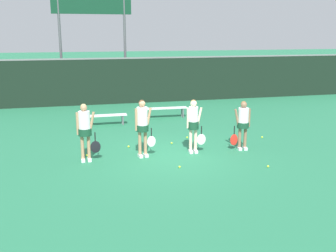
% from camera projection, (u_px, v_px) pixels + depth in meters
% --- Properties ---
extents(ground_plane, '(140.00, 140.00, 0.00)m').
position_uv_depth(ground_plane, '(167.00, 154.00, 12.57)').
color(ground_plane, '#26724C').
extents(fence_windscreen, '(60.00, 0.08, 2.50)m').
position_uv_depth(fence_windscreen, '(124.00, 81.00, 21.27)').
color(fence_windscreen, black).
rests_on(fence_windscreen, ground_plane).
extents(scoreboard, '(4.27, 0.15, 6.03)m').
position_uv_depth(scoreboard, '(92.00, 14.00, 21.22)').
color(scoreboard, '#515156').
rests_on(scoreboard, ground_plane).
extents(bench_courtside, '(1.95, 0.37, 0.45)m').
position_uv_depth(bench_courtside, '(103.00, 116.00, 16.37)').
color(bench_courtside, silver).
rests_on(bench_courtside, ground_plane).
extents(bench_far, '(2.15, 0.44, 0.48)m').
position_uv_depth(bench_far, '(164.00, 109.00, 17.80)').
color(bench_far, silver).
rests_on(bench_far, ground_plane).
extents(player_0, '(0.69, 0.40, 1.76)m').
position_uv_depth(player_0, '(85.00, 128.00, 11.68)').
color(player_0, tan).
rests_on(player_0, ground_plane).
extents(player_1, '(0.65, 0.38, 1.81)m').
position_uv_depth(player_1, '(142.00, 123.00, 12.09)').
color(player_1, tan).
rests_on(player_1, ground_plane).
extents(player_2, '(0.63, 0.34, 1.74)m').
position_uv_depth(player_2, '(194.00, 122.00, 12.52)').
color(player_2, beige).
rests_on(player_2, ground_plane).
extents(player_3, '(0.66, 0.39, 1.63)m').
position_uv_depth(player_3, '(243.00, 121.00, 12.87)').
color(player_3, '#8C664C').
rests_on(player_3, ground_plane).
extents(tennis_ball_0, '(0.07, 0.07, 0.07)m').
position_uv_depth(tennis_ball_0, '(87.00, 155.00, 12.37)').
color(tennis_ball_0, '#CCE033').
rests_on(tennis_ball_0, ground_plane).
extents(tennis_ball_1, '(0.07, 0.07, 0.07)m').
position_uv_depth(tennis_ball_1, '(180.00, 167.00, 11.30)').
color(tennis_ball_1, '#CCE033').
rests_on(tennis_ball_1, ground_plane).
extents(tennis_ball_2, '(0.07, 0.07, 0.07)m').
position_uv_depth(tennis_ball_2, '(262.00, 137.00, 14.48)').
color(tennis_ball_2, '#CCE033').
rests_on(tennis_ball_2, ground_plane).
extents(tennis_ball_3, '(0.06, 0.06, 0.06)m').
position_uv_depth(tennis_ball_3, '(268.00, 166.00, 11.35)').
color(tennis_ball_3, '#CCE033').
rests_on(tennis_ball_3, ground_plane).
extents(tennis_ball_4, '(0.07, 0.07, 0.07)m').
position_uv_depth(tennis_ball_4, '(88.00, 151.00, 12.79)').
color(tennis_ball_4, '#CCE033').
rests_on(tennis_ball_4, ground_plane).
extents(tennis_ball_5, '(0.07, 0.07, 0.07)m').
position_uv_depth(tennis_ball_5, '(129.00, 147.00, 13.30)').
color(tennis_ball_5, '#CCE033').
rests_on(tennis_ball_5, ground_plane).
extents(tennis_ball_6, '(0.07, 0.07, 0.07)m').
position_uv_depth(tennis_ball_6, '(187.00, 137.00, 14.48)').
color(tennis_ball_6, '#CCE033').
rests_on(tennis_ball_6, ground_plane).
extents(tennis_ball_7, '(0.07, 0.07, 0.07)m').
position_uv_depth(tennis_ball_7, '(172.00, 143.00, 13.73)').
color(tennis_ball_7, '#CCE033').
rests_on(tennis_ball_7, ground_plane).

